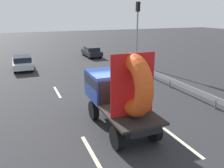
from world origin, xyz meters
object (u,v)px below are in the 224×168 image
at_px(distant_sedan, 23,62).
at_px(traffic_light, 137,25).
at_px(flatbed_truck, 118,90).
at_px(oncoming_car, 92,51).

distance_m(distant_sedan, traffic_light, 11.55).
bearing_deg(flatbed_truck, distant_sedan, 105.01).
height_order(flatbed_truck, distant_sedan, flatbed_truck).
bearing_deg(oncoming_car, distant_sedan, -154.39).
bearing_deg(oncoming_car, traffic_light, -66.86).
distance_m(flatbed_truck, oncoming_car, 18.35).
distance_m(flatbed_truck, distant_sedan, 14.49).
relative_size(flatbed_truck, traffic_light, 0.79).
relative_size(flatbed_truck, oncoming_car, 1.28).
xyz_separation_m(flatbed_truck, traffic_light, (7.03, 11.41, 2.20)).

